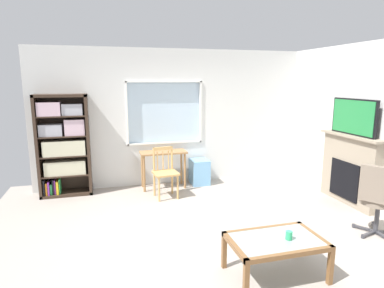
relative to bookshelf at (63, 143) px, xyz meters
name	(u,v)px	position (x,y,z in m)	size (l,w,h in m)	color
ground	(211,232)	(2.09, -2.17, -0.97)	(6.42, 5.82, 0.02)	#9E9389
wall_back_with_window	(175,118)	(2.11, 0.24, 0.37)	(5.42, 0.15, 2.69)	silver
wall_right	(382,129)	(4.86, -2.17, 0.38)	(0.12, 5.02, 2.69)	silver
bookshelf	(63,143)	(0.00, 0.00, 0.00)	(0.90, 0.38, 1.84)	#38281E
desk_under_window	(163,159)	(1.80, -0.11, -0.37)	(0.89, 0.39, 0.73)	#A37547
wooden_chair	(165,172)	(1.74, -0.62, -0.49)	(0.46, 0.44, 0.90)	tan
plastic_drawer_unit	(199,172)	(2.55, -0.06, -0.71)	(0.35, 0.40, 0.50)	#72ADDB
fireplace	(350,169)	(4.71, -1.74, -0.36)	(0.26, 1.28, 1.19)	gray
tv	(354,117)	(4.69, -1.74, 0.53)	(0.06, 0.95, 0.60)	black
office_chair	(378,197)	(4.18, -2.88, -0.40)	(0.61, 0.57, 1.00)	#7A6B5B
coffee_table	(276,244)	(2.41, -3.35, -0.59)	(0.99, 0.63, 0.43)	#8C9E99
sippy_cup	(289,235)	(2.53, -3.40, -0.49)	(0.07, 0.07, 0.09)	#33B770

